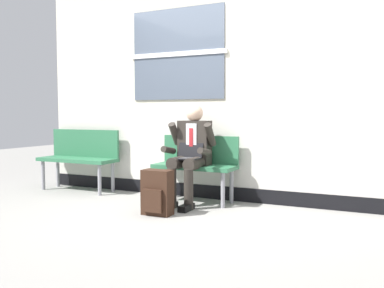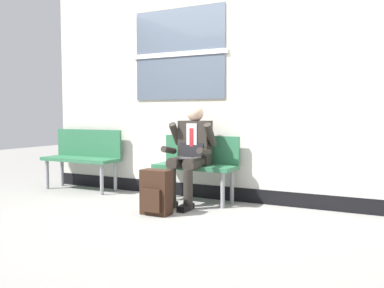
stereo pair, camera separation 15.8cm
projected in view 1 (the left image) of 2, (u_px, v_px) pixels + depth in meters
ground_plane at (188, 210)px, 4.79m from camera, size 18.00×18.00×0.00m
station_wall at (214, 82)px, 5.39m from camera, size 5.19×0.17×3.07m
bench_with_person at (197, 162)px, 5.25m from camera, size 1.04×0.42×0.83m
bench_empty at (80, 155)px, 6.06m from camera, size 1.18×0.42×0.88m
person_seated at (190, 151)px, 5.07m from camera, size 0.57×0.70×1.23m
backpack at (157, 193)px, 4.56m from camera, size 0.33×0.22×0.50m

